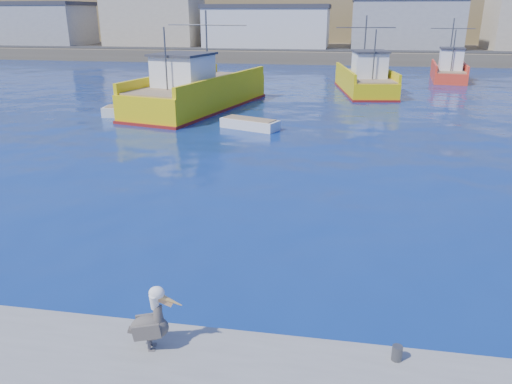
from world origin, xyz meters
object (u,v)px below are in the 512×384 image
skiff_left (133,112)px  pelican (151,322)px  boat_orange (449,70)px  skiff_mid (250,125)px  trawler_yellow_a (197,92)px  trawler_yellow_b (365,81)px

skiff_left → pelican: (10.54, -23.93, 0.81)m
boat_orange → skiff_mid: 30.25m
trawler_yellow_a → pelican: (7.03, -27.39, -0.11)m
trawler_yellow_a → pelican: bearing=-75.6°
trawler_yellow_b → trawler_yellow_a: bearing=-140.7°
skiff_left → pelican: size_ratio=2.98×
trawler_yellow_a → skiff_mid: size_ratio=3.89×
skiff_mid → trawler_yellow_a: bearing=130.3°
boat_orange → skiff_left: boat_orange is taller
trawler_yellow_a → trawler_yellow_b: size_ratio=1.30×
skiff_mid → boat_orange: bearing=58.0°
skiff_left → skiff_mid: skiff_left is taller
trawler_yellow_b → boat_orange: bearing=48.3°
trawler_yellow_b → boat_orange: (8.71, 9.77, 0.01)m
boat_orange → skiff_left: bearing=-136.4°
boat_orange → skiff_mid: boat_orange is taller
skiff_left → skiff_mid: bearing=-15.7°
trawler_yellow_a → trawler_yellow_b: bearing=39.3°
trawler_yellow_a → skiff_mid: bearing=-49.7°
skiff_left → skiff_mid: 8.79m
trawler_yellow_a → skiff_left: size_ratio=3.64×
trawler_yellow_b → pelican: 37.79m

